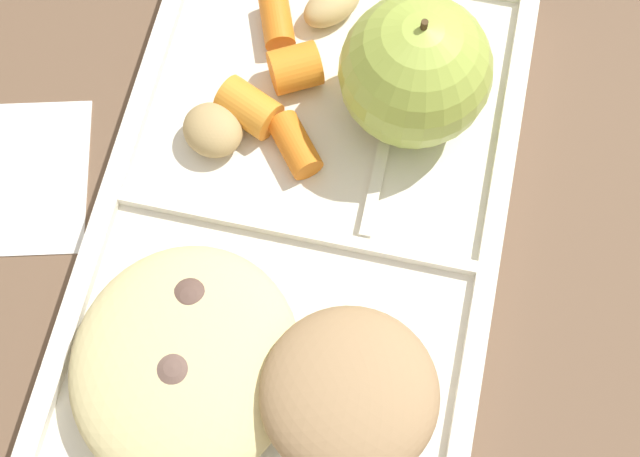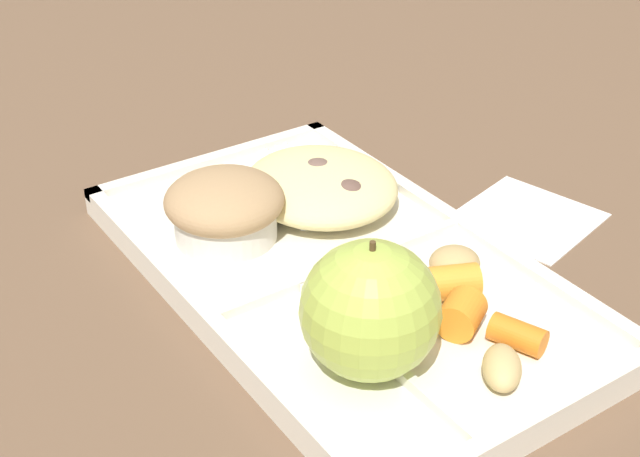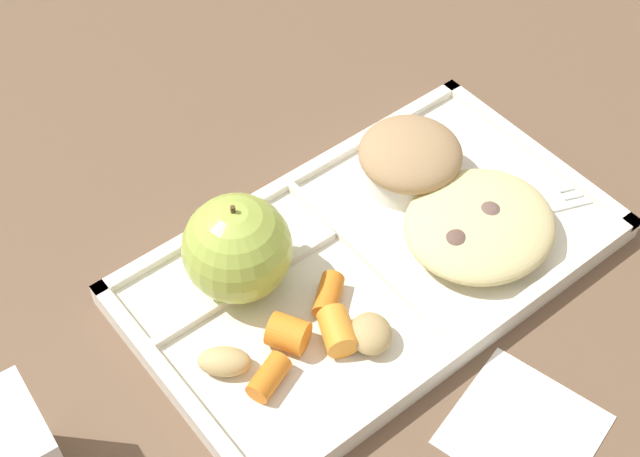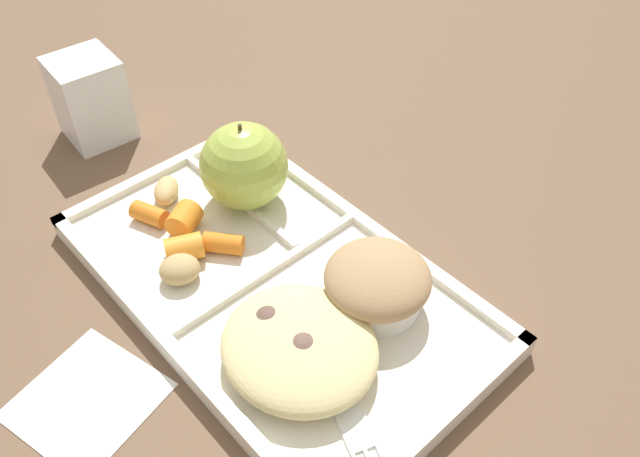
{
  "view_description": "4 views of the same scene",
  "coord_description": "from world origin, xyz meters",
  "px_view_note": "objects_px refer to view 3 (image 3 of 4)",
  "views": [
    {
      "loc": [
        0.16,
        0.05,
        0.47
      ],
      "look_at": [
        -0.01,
        0.01,
        0.03
      ],
      "focal_mm": 49.77,
      "sensor_mm": 36.0,
      "label": 1
    },
    {
      "loc": [
        -0.43,
        0.3,
        0.37
      ],
      "look_at": [
        0.02,
        0.0,
        0.04
      ],
      "focal_mm": 50.97,
      "sensor_mm": 36.0,
      "label": 2
    },
    {
      "loc": [
        -0.31,
        -0.32,
        0.57
      ],
      "look_at": [
        -0.02,
        0.04,
        0.03
      ],
      "focal_mm": 50.24,
      "sensor_mm": 36.0,
      "label": 3
    },
    {
      "loc": [
        0.3,
        -0.22,
        0.44
      ],
      "look_at": [
        0.01,
        0.05,
        0.05
      ],
      "focal_mm": 36.25,
      "sensor_mm": 36.0,
      "label": 4
    }
  ],
  "objects_px": {
    "lunch_tray": "(372,263)",
    "bran_muffin": "(410,159)",
    "plastic_fork": "(521,209)",
    "green_apple": "(237,248)"
  },
  "relations": [
    {
      "from": "bran_muffin",
      "to": "plastic_fork",
      "type": "relative_size",
      "value": 0.62
    },
    {
      "from": "lunch_tray",
      "to": "bran_muffin",
      "type": "bearing_deg",
      "value": 30.25
    },
    {
      "from": "lunch_tray",
      "to": "bran_muffin",
      "type": "xyz_separation_m",
      "value": [
        0.08,
        0.05,
        0.03
      ]
    },
    {
      "from": "lunch_tray",
      "to": "plastic_fork",
      "type": "relative_size",
      "value": 2.76
    },
    {
      "from": "lunch_tray",
      "to": "plastic_fork",
      "type": "xyz_separation_m",
      "value": [
        0.13,
        -0.04,
        0.01
      ]
    },
    {
      "from": "green_apple",
      "to": "plastic_fork",
      "type": "relative_size",
      "value": 0.63
    },
    {
      "from": "bran_muffin",
      "to": "plastic_fork",
      "type": "bearing_deg",
      "value": -59.3
    },
    {
      "from": "plastic_fork",
      "to": "green_apple",
      "type": "bearing_deg",
      "value": 159.4
    },
    {
      "from": "lunch_tray",
      "to": "bran_muffin",
      "type": "relative_size",
      "value": 4.43
    },
    {
      "from": "green_apple",
      "to": "bran_muffin",
      "type": "height_order",
      "value": "green_apple"
    }
  ]
}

